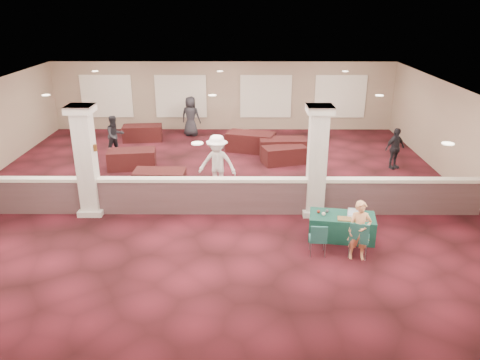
{
  "coord_description": "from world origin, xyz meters",
  "views": [
    {
      "loc": [
        0.9,
        -13.96,
        5.87
      ],
      "look_at": [
        0.84,
        -2.0,
        1.24
      ],
      "focal_mm": 35.0,
      "sensor_mm": 36.0,
      "label": 1
    }
  ],
  "objects_px": {
    "far_table_back_left": "(143,133)",
    "attendee_b": "(217,164)",
    "conf_chair_main": "(359,236)",
    "far_table_front_center": "(160,180)",
    "woman": "(359,230)",
    "attendee_c": "(395,148)",
    "conf_chair_side": "(318,237)",
    "far_table_back_right": "(283,148)",
    "far_table_front_right": "(284,155)",
    "attendee_d": "(191,116)",
    "near_table": "(342,227)",
    "far_table_front_left": "(132,159)",
    "attendee_a": "(115,136)",
    "far_table_back_center": "(251,142)"
  },
  "relations": [
    {
      "from": "far_table_front_center",
      "to": "far_table_front_left",
      "type": "bearing_deg",
      "value": 123.33
    },
    {
      "from": "conf_chair_side",
      "to": "far_table_front_left",
      "type": "distance_m",
      "value": 8.66
    },
    {
      "from": "woman",
      "to": "attendee_c",
      "type": "bearing_deg",
      "value": 71.51
    },
    {
      "from": "far_table_front_right",
      "to": "far_table_back_center",
      "type": "bearing_deg",
      "value": 129.19
    },
    {
      "from": "conf_chair_side",
      "to": "far_table_back_right",
      "type": "xyz_separation_m",
      "value": [
        -0.25,
        7.72,
        -0.13
      ]
    },
    {
      "from": "conf_chair_main",
      "to": "conf_chair_side",
      "type": "xyz_separation_m",
      "value": [
        -0.96,
        0.09,
        -0.07
      ]
    },
    {
      "from": "conf_chair_main",
      "to": "far_table_front_center",
      "type": "relative_size",
      "value": 0.57
    },
    {
      "from": "attendee_d",
      "to": "near_table",
      "type": "bearing_deg",
      "value": 132.0
    },
    {
      "from": "near_table",
      "to": "conf_chair_side",
      "type": "bearing_deg",
      "value": -120.36
    },
    {
      "from": "far_table_front_left",
      "to": "attendee_c",
      "type": "relative_size",
      "value": 1.13
    },
    {
      "from": "attendee_b",
      "to": "far_table_front_left",
      "type": "bearing_deg",
      "value": 157.24
    },
    {
      "from": "far_table_front_right",
      "to": "far_table_back_left",
      "type": "relative_size",
      "value": 0.95
    },
    {
      "from": "far_table_back_left",
      "to": "far_table_front_left",
      "type": "bearing_deg",
      "value": -84.76
    },
    {
      "from": "woman",
      "to": "attendee_c",
      "type": "relative_size",
      "value": 0.98
    },
    {
      "from": "attendee_c",
      "to": "far_table_front_right",
      "type": "bearing_deg",
      "value": 143.38
    },
    {
      "from": "near_table",
      "to": "far_table_front_left",
      "type": "bearing_deg",
      "value": 150.5
    },
    {
      "from": "conf_chair_side",
      "to": "far_table_back_left",
      "type": "xyz_separation_m",
      "value": [
        -6.27,
        9.96,
        -0.15
      ]
    },
    {
      "from": "woman",
      "to": "far_table_front_center",
      "type": "height_order",
      "value": "woman"
    },
    {
      "from": "conf_chair_side",
      "to": "attendee_c",
      "type": "relative_size",
      "value": 0.55
    },
    {
      "from": "far_table_front_left",
      "to": "attendee_b",
      "type": "height_order",
      "value": "attendee_b"
    },
    {
      "from": "near_table",
      "to": "far_table_front_right",
      "type": "xyz_separation_m",
      "value": [
        -1.0,
        6.0,
        0.01
      ]
    },
    {
      "from": "attendee_b",
      "to": "attendee_c",
      "type": "xyz_separation_m",
      "value": [
        6.4,
        2.27,
        -0.18
      ]
    },
    {
      "from": "woman",
      "to": "attendee_c",
      "type": "distance_m",
      "value": 7.1
    },
    {
      "from": "attendee_a",
      "to": "far_table_back_left",
      "type": "bearing_deg",
      "value": 31.03
    },
    {
      "from": "conf_chair_main",
      "to": "attendee_a",
      "type": "bearing_deg",
      "value": 151.54
    },
    {
      "from": "conf_chair_main",
      "to": "far_table_front_center",
      "type": "bearing_deg",
      "value": 159.01
    },
    {
      "from": "conf_chair_side",
      "to": "far_table_front_left",
      "type": "height_order",
      "value": "conf_chair_side"
    },
    {
      "from": "conf_chair_side",
      "to": "far_table_front_center",
      "type": "distance_m",
      "value": 6.2
    },
    {
      "from": "far_table_front_center",
      "to": "far_table_back_center",
      "type": "bearing_deg",
      "value": 54.32
    },
    {
      "from": "far_table_back_left",
      "to": "woman",
      "type": "bearing_deg",
      "value": -54.47
    },
    {
      "from": "woman",
      "to": "attendee_d",
      "type": "xyz_separation_m",
      "value": [
        -5.14,
        10.93,
        0.16
      ]
    },
    {
      "from": "conf_chair_main",
      "to": "woman",
      "type": "distance_m",
      "value": 0.19
    },
    {
      "from": "far_table_back_center",
      "to": "attendee_d",
      "type": "bearing_deg",
      "value": 138.95
    },
    {
      "from": "far_table_back_left",
      "to": "attendee_b",
      "type": "xyz_separation_m",
      "value": [
        3.62,
        -5.85,
        0.6
      ]
    },
    {
      "from": "far_table_back_right",
      "to": "attendee_b",
      "type": "relative_size",
      "value": 0.96
    },
    {
      "from": "conf_chair_side",
      "to": "attendee_a",
      "type": "distance_m",
      "value": 10.51
    },
    {
      "from": "far_table_front_center",
      "to": "attendee_b",
      "type": "relative_size",
      "value": 0.87
    },
    {
      "from": "conf_chair_main",
      "to": "far_table_front_center",
      "type": "xyz_separation_m",
      "value": [
        -5.51,
        4.29,
        -0.23
      ]
    },
    {
      "from": "far_table_back_left",
      "to": "attendee_b",
      "type": "bearing_deg",
      "value": -58.28
    },
    {
      "from": "woman",
      "to": "far_table_front_right",
      "type": "relative_size",
      "value": 0.92
    },
    {
      "from": "far_table_back_left",
      "to": "attendee_a",
      "type": "distance_m",
      "value": 2.2
    },
    {
      "from": "woman",
      "to": "far_table_front_right",
      "type": "height_order",
      "value": "woman"
    },
    {
      "from": "woman",
      "to": "attendee_c",
      "type": "height_order",
      "value": "attendee_c"
    },
    {
      "from": "near_table",
      "to": "far_table_front_center",
      "type": "height_order",
      "value": "far_table_front_center"
    },
    {
      "from": "far_table_front_left",
      "to": "attendee_b",
      "type": "relative_size",
      "value": 0.91
    },
    {
      "from": "attendee_d",
      "to": "far_table_back_right",
      "type": "bearing_deg",
      "value": 157.53
    },
    {
      "from": "far_table_front_left",
      "to": "far_table_back_right",
      "type": "height_order",
      "value": "far_table_back_right"
    },
    {
      "from": "far_table_back_right",
      "to": "conf_chair_main",
      "type": "bearing_deg",
      "value": -81.25
    },
    {
      "from": "woman",
      "to": "conf_chair_side",
      "type": "bearing_deg",
      "value": 176.8
    },
    {
      "from": "near_table",
      "to": "conf_chair_main",
      "type": "height_order",
      "value": "conf_chair_main"
    }
  ]
}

